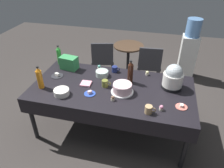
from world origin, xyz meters
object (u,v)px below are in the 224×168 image
Objects in this scene: dessert_plate_cobalt at (90,93)px; soda_bottle_lime_soda at (59,56)px; cupcake_mint at (147,73)px; slow_cooker at (173,77)px; cupcake_berry at (99,67)px; coffee_mug_tan at (149,110)px; round_cafe_table at (128,55)px; dessert_plate_coral at (181,106)px; dessert_plate_charcoal at (57,75)px; maroon_chair_left at (103,58)px; cupcake_vanilla at (113,98)px; soda_bottle_cola at (130,72)px; glass_salad_bowl at (102,73)px; soda_bottle_orange_juice at (40,78)px; potluck_table at (112,91)px; maroon_chair_right at (149,63)px; coffee_mug_navy at (115,69)px; soda_carton at (69,63)px; ceramic_snack_bowl at (62,92)px; cupcake_rose at (161,108)px; coffee_mug_olive at (105,83)px; frosted_layer_cake at (122,88)px; water_cooler at (189,51)px.

soda_bottle_lime_soda is (-0.75, 0.68, 0.14)m from dessert_plate_cobalt.
slow_cooker is at bearing -35.50° from cupcake_mint.
coffee_mug_tan is at bearing -45.25° from cupcake_berry.
coffee_mug_tan is 2.09m from round_cafe_table.
dessert_plate_coral is 1.79m from dessert_plate_charcoal.
dessert_plate_cobalt is 0.18× the size of maroon_chair_left.
dessert_plate_charcoal reaches higher than dessert_plate_coral.
slow_cooker reaches higher than soda_bottle_lime_soda.
dessert_plate_cobalt is 2.23× the size of cupcake_vanilla.
dessert_plate_cobalt is 0.44× the size of soda_bottle_cola.
glass_salad_bowl is 0.48m from dessert_plate_cobalt.
soda_bottle_orange_juice is 2.05m from round_cafe_table.
soda_bottle_orange_juice is (-0.93, -0.24, 0.21)m from potluck_table.
soda_bottle_lime_soda is at bearing 165.46° from glass_salad_bowl.
soda_bottle_lime_soda reaches higher than cupcake_mint.
dessert_plate_charcoal is at bearing -135.14° from maroon_chair_right.
maroon_chair_right is (0.47, 0.93, -0.30)m from coffee_mug_navy.
cupcake_vanilla is at bearing -27.67° from soda_carton.
ceramic_snack_bowl is 1.27m from cupcake_rose.
glass_salad_bowl is 1.29m from maroon_chair_right.
ceramic_snack_bowl is 1.70m from maroon_chair_left.
coffee_mug_navy is 0.49× the size of soda_carton.
potluck_table is at bearing -81.61° from coffee_mug_navy.
potluck_table is 0.76m from cupcake_rose.
potluck_table is 0.15m from coffee_mug_olive.
slow_cooker reaches higher than dessert_plate_charcoal.
cupcake_berry is (-0.48, 0.53, -0.03)m from frosted_layer_cake.
glass_salad_bowl is 0.62m from cupcake_vanilla.
water_cooler is at bearing 64.05° from cupcake_vanilla.
round_cafe_table is (0.01, 1.15, -0.30)m from coffee_mug_navy.
dessert_plate_coral is 0.54× the size of soda_carton.
slow_cooker reaches higher than ceramic_snack_bowl.
ceramic_snack_bowl is 0.49m from dessert_plate_charcoal.
slow_cooker is 1.01× the size of soda_bottle_cola.
soda_bottle_orange_juice reaches higher than glass_salad_bowl.
soda_bottle_orange_juice is 2.55× the size of coffee_mug_navy.
slow_cooker reaches higher than potluck_table.
coffee_mug_tan reaches higher than dessert_plate_cobalt.
frosted_layer_cake is 1.50× the size of ceramic_snack_bowl.
soda_carton is at bearing 170.53° from soda_bottle_cola.
slow_cooker is (0.63, 0.27, 0.10)m from frosted_layer_cake.
cupcake_vanilla is 0.52× the size of coffee_mug_tan.
ceramic_snack_bowl is at bearing 179.81° from cupcake_rose.
dessert_plate_cobalt is at bearing -42.44° from soda_bottle_lime_soda.
glass_salad_bowl is at bearing 138.29° from coffee_mug_tan.
cupcake_vanilla is 1.02m from soda_bottle_orange_juice.
cupcake_mint is 0.21× the size of soda_bottle_orange_juice.
frosted_layer_cake is 0.51m from glass_salad_bowl.
maroon_chair_left is at bearing 125.78° from cupcake_rose.
cupcake_berry is at bearing 166.65° from slow_cooker.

